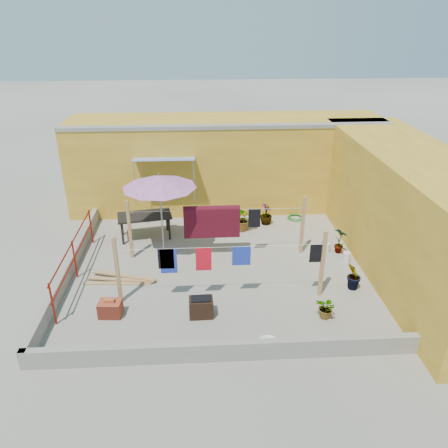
{
  "coord_description": "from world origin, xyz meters",
  "views": [
    {
      "loc": [
        -0.47,
        -10.5,
        6.42
      ],
      "look_at": [
        0.17,
        0.3,
        1.24
      ],
      "focal_mm": 35.0,
      "sensor_mm": 36.0,
      "label": 1
    }
  ],
  "objects_px": {
    "patio_umbrella": "(159,182)",
    "brick_stack": "(110,308)",
    "outdoor_table": "(145,217)",
    "white_basin": "(268,343)",
    "plant_back_a": "(243,219)",
    "green_hose": "(295,218)",
    "water_jug_b": "(346,257)",
    "brazier": "(201,307)",
    "water_jug_a": "(327,247)"
  },
  "relations": [
    {
      "from": "white_basin",
      "to": "water_jug_a",
      "type": "xyz_separation_m",
      "value": [
        2.37,
        4.0,
        0.1
      ]
    },
    {
      "from": "outdoor_table",
      "to": "plant_back_a",
      "type": "height_order",
      "value": "plant_back_a"
    },
    {
      "from": "white_basin",
      "to": "outdoor_table",
      "type": "bearing_deg",
      "value": 120.74
    },
    {
      "from": "outdoor_table",
      "to": "plant_back_a",
      "type": "xyz_separation_m",
      "value": [
        3.15,
        0.33,
        -0.29
      ]
    },
    {
      "from": "white_basin",
      "to": "water_jug_b",
      "type": "bearing_deg",
      "value": 50.63
    },
    {
      "from": "brazier",
      "to": "water_jug_b",
      "type": "distance_m",
      "value": 4.79
    },
    {
      "from": "patio_umbrella",
      "to": "outdoor_table",
      "type": "relative_size",
      "value": 1.55
    },
    {
      "from": "patio_umbrella",
      "to": "water_jug_b",
      "type": "distance_m",
      "value": 5.75
    },
    {
      "from": "outdoor_table",
      "to": "brazier",
      "type": "relative_size",
      "value": 3.11
    },
    {
      "from": "water_jug_a",
      "to": "plant_back_a",
      "type": "height_order",
      "value": "plant_back_a"
    },
    {
      "from": "patio_umbrella",
      "to": "green_hose",
      "type": "relative_size",
      "value": 4.87
    },
    {
      "from": "brazier",
      "to": "water_jug_b",
      "type": "relative_size",
      "value": 1.74
    },
    {
      "from": "brazier",
      "to": "water_jug_a",
      "type": "distance_m",
      "value": 4.78
    },
    {
      "from": "water_jug_b",
      "to": "brick_stack",
      "type": "bearing_deg",
      "value": -161.32
    },
    {
      "from": "water_jug_a",
      "to": "brazier",
      "type": "bearing_deg",
      "value": -142.67
    },
    {
      "from": "patio_umbrella",
      "to": "brazier",
      "type": "bearing_deg",
      "value": -70.81
    },
    {
      "from": "water_jug_a",
      "to": "green_hose",
      "type": "bearing_deg",
      "value": 100.36
    },
    {
      "from": "brazier",
      "to": "water_jug_a",
      "type": "relative_size",
      "value": 1.79
    },
    {
      "from": "green_hose",
      "to": "brazier",
      "type": "bearing_deg",
      "value": -122.45
    },
    {
      "from": "patio_umbrella",
      "to": "plant_back_a",
      "type": "xyz_separation_m",
      "value": [
        2.51,
        1.41,
        -1.84
      ]
    },
    {
      "from": "patio_umbrella",
      "to": "brazier",
      "type": "xyz_separation_m",
      "value": [
        1.08,
        -3.09,
        -2.0
      ]
    },
    {
      "from": "brick_stack",
      "to": "white_basin",
      "type": "height_order",
      "value": "brick_stack"
    },
    {
      "from": "patio_umbrella",
      "to": "white_basin",
      "type": "relative_size",
      "value": 5.64
    },
    {
      "from": "water_jug_a",
      "to": "water_jug_b",
      "type": "relative_size",
      "value": 0.98
    },
    {
      "from": "outdoor_table",
      "to": "green_hose",
      "type": "bearing_deg",
      "value": 12.23
    },
    {
      "from": "patio_umbrella",
      "to": "brick_stack",
      "type": "xyz_separation_m",
      "value": [
        -1.06,
        -2.95,
        -2.05
      ]
    },
    {
      "from": "patio_umbrella",
      "to": "water_jug_b",
      "type": "relative_size",
      "value": 8.39
    },
    {
      "from": "brazier",
      "to": "white_basin",
      "type": "distance_m",
      "value": 1.82
    },
    {
      "from": "water_jug_a",
      "to": "water_jug_b",
      "type": "bearing_deg",
      "value": -55.82
    },
    {
      "from": "outdoor_table",
      "to": "plant_back_a",
      "type": "bearing_deg",
      "value": 5.9
    },
    {
      "from": "brazier",
      "to": "plant_back_a",
      "type": "xyz_separation_m",
      "value": [
        1.43,
        4.51,
        0.16
      ]
    },
    {
      "from": "patio_umbrella",
      "to": "brick_stack",
      "type": "height_order",
      "value": "patio_umbrella"
    },
    {
      "from": "outdoor_table",
      "to": "water_jug_a",
      "type": "bearing_deg",
      "value": -13.15
    },
    {
      "from": "brick_stack",
      "to": "white_basin",
      "type": "xyz_separation_m",
      "value": [
        3.57,
        -1.24,
        -0.15
      ]
    },
    {
      "from": "patio_umbrella",
      "to": "white_basin",
      "type": "bearing_deg",
      "value": -59.17
    },
    {
      "from": "patio_umbrella",
      "to": "brazier",
      "type": "relative_size",
      "value": 4.81
    },
    {
      "from": "outdoor_table",
      "to": "white_basin",
      "type": "height_order",
      "value": "outdoor_table"
    },
    {
      "from": "green_hose",
      "to": "patio_umbrella",
      "type": "bearing_deg",
      "value": -153.73
    },
    {
      "from": "plant_back_a",
      "to": "water_jug_a",
      "type": "bearing_deg",
      "value": -34.33
    },
    {
      "from": "outdoor_table",
      "to": "white_basin",
      "type": "relative_size",
      "value": 3.64
    },
    {
      "from": "green_hose",
      "to": "brick_stack",
      "type": "bearing_deg",
      "value": -136.9
    },
    {
      "from": "outdoor_table",
      "to": "green_hose",
      "type": "xyz_separation_m",
      "value": [
        5.08,
        1.1,
        -0.66
      ]
    },
    {
      "from": "patio_umbrella",
      "to": "white_basin",
      "type": "height_order",
      "value": "patio_umbrella"
    },
    {
      "from": "patio_umbrella",
      "to": "water_jug_b",
      "type": "bearing_deg",
      "value": -8.69
    },
    {
      "from": "brazier",
      "to": "plant_back_a",
      "type": "bearing_deg",
      "value": 72.36
    },
    {
      "from": "green_hose",
      "to": "water_jug_a",
      "type": "bearing_deg",
      "value": -79.64
    },
    {
      "from": "patio_umbrella",
      "to": "water_jug_a",
      "type": "relative_size",
      "value": 8.59
    },
    {
      "from": "brick_stack",
      "to": "outdoor_table",
      "type": "bearing_deg",
      "value": 84.07
    },
    {
      "from": "green_hose",
      "to": "plant_back_a",
      "type": "distance_m",
      "value": 2.11
    },
    {
      "from": "outdoor_table",
      "to": "white_basin",
      "type": "xyz_separation_m",
      "value": [
        3.15,
        -5.29,
        -0.66
      ]
    }
  ]
}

